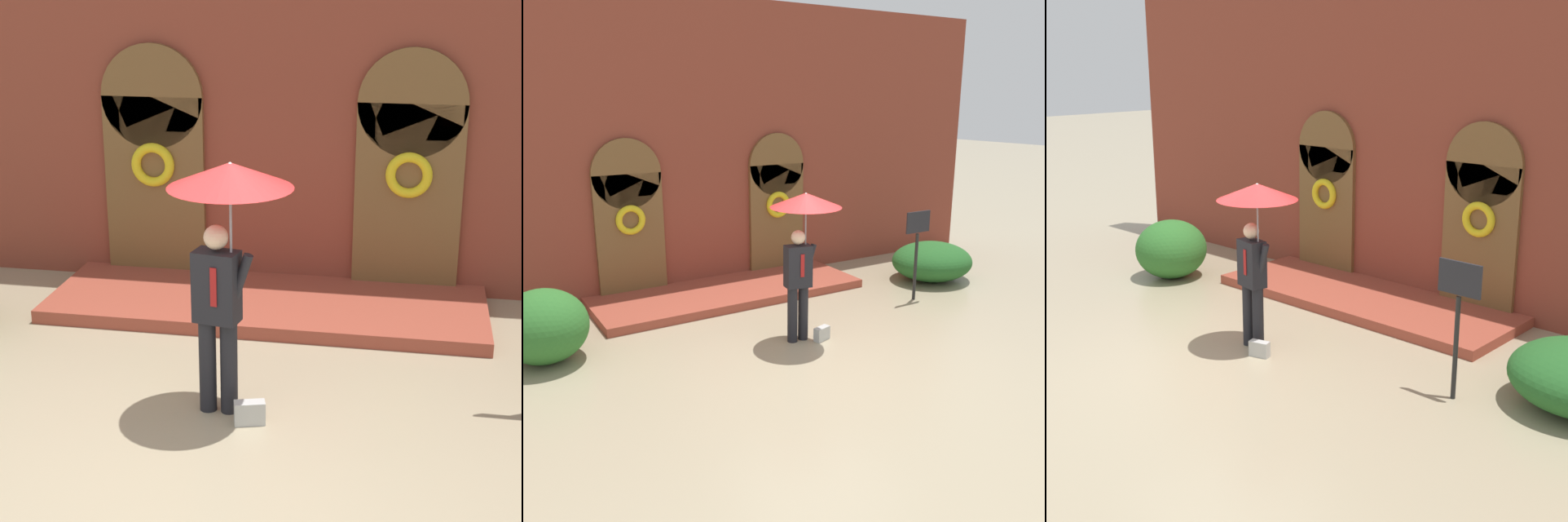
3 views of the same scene
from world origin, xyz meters
TOP-DOWN VIEW (x-y plane):
  - ground_plane at (0.00, 0.00)m, footprint 80.00×80.00m
  - building_facade at (-0.00, 4.15)m, footprint 14.00×2.30m
  - person_with_umbrella at (0.10, 0.53)m, footprint 1.10×1.10m
  - handbag at (0.33, 0.33)m, footprint 0.30×0.19m

SIDE VIEW (x-z plane):
  - ground_plane at x=0.00m, z-range 0.00..0.00m
  - handbag at x=0.33m, z-range 0.00..0.22m
  - person_with_umbrella at x=0.10m, z-range 0.73..3.09m
  - building_facade at x=0.00m, z-range -0.12..5.48m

